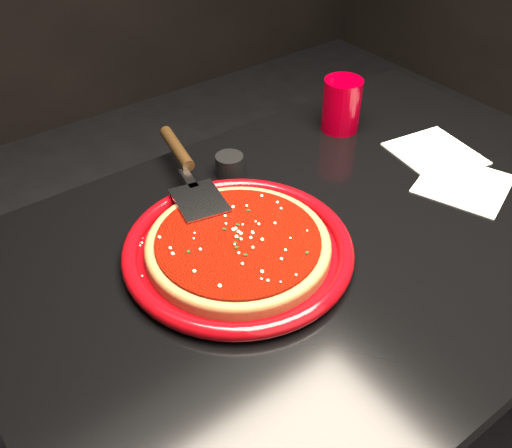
% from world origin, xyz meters
% --- Properties ---
extents(table, '(1.20, 0.80, 0.75)m').
position_xyz_m(table, '(0.00, 0.00, 0.38)').
color(table, black).
rests_on(table, floor).
extents(plate, '(0.44, 0.44, 0.03)m').
position_xyz_m(plate, '(-0.17, 0.05, 0.76)').
color(plate, '#6E0407').
rests_on(plate, table).
extents(pizza_crust, '(0.35, 0.35, 0.02)m').
position_xyz_m(pizza_crust, '(-0.17, 0.05, 0.77)').
color(pizza_crust, brown).
rests_on(pizza_crust, plate).
extents(pizza_crust_rim, '(0.35, 0.35, 0.02)m').
position_xyz_m(pizza_crust_rim, '(-0.17, 0.05, 0.78)').
color(pizza_crust_rim, brown).
rests_on(pizza_crust_rim, plate).
extents(pizza_sauce, '(0.31, 0.31, 0.01)m').
position_xyz_m(pizza_sauce, '(-0.17, 0.05, 0.78)').
color(pizza_sauce, '#6E0B02').
rests_on(pizza_sauce, plate).
extents(parmesan_dusting, '(0.27, 0.27, 0.01)m').
position_xyz_m(parmesan_dusting, '(-0.17, 0.05, 0.79)').
color(parmesan_dusting, beige).
rests_on(parmesan_dusting, plate).
extents(basil_flecks, '(0.25, 0.25, 0.00)m').
position_xyz_m(basil_flecks, '(-0.17, 0.05, 0.79)').
color(basil_flecks, black).
rests_on(basil_flecks, plate).
extents(pizza_server, '(0.17, 0.37, 0.03)m').
position_xyz_m(pizza_server, '(-0.13, 0.26, 0.80)').
color(pizza_server, '#B2B4B9').
rests_on(pizza_server, plate).
extents(cup, '(0.09, 0.09, 0.12)m').
position_xyz_m(cup, '(0.27, 0.26, 0.81)').
color(cup, '#91000F').
rests_on(cup, table).
extents(napkin_a, '(0.21, 0.21, 0.00)m').
position_xyz_m(napkin_a, '(0.31, -0.05, 0.75)').
color(napkin_a, white).
rests_on(napkin_a, table).
extents(napkin_b, '(0.18, 0.19, 0.00)m').
position_xyz_m(napkin_b, '(0.35, 0.05, 0.75)').
color(napkin_b, white).
rests_on(napkin_b, table).
extents(ramekin, '(0.07, 0.07, 0.04)m').
position_xyz_m(ramekin, '(-0.04, 0.26, 0.77)').
color(ramekin, black).
rests_on(ramekin, table).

